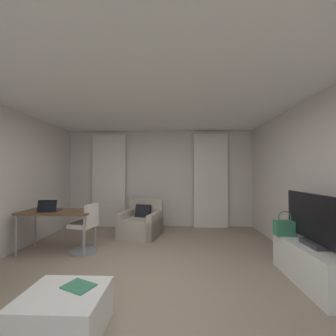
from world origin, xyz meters
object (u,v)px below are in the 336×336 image
tv_console (314,265)px  desk_chair (85,231)px  laptop (49,209)px  tv_flatscreen (315,221)px  magazine_open (79,286)px  desk (58,214)px  handbag_primary (285,227)px  armchair (141,224)px  coffee_table (63,313)px

tv_console → desk_chair: bearing=164.0°
laptop → tv_flatscreen: tv_flatscreen is taller
magazine_open → desk_chair: bearing=112.1°
desk_chair → desk: bearing=178.3°
tv_console → handbag_primary: size_ratio=3.24×
desk_chair → handbag_primary: desk_chair is taller
laptop → desk: bearing=45.1°
laptop → tv_console: laptop is taller
laptop → handbag_primary: 3.95m
desk_chair → tv_flatscreen: 3.61m
desk → handbag_primary: size_ratio=3.53×
armchair → laptop: 1.94m
laptop → handbag_primary: bearing=-6.8°
armchair → laptop: size_ratio=2.88×
armchair → magazine_open: 2.88m
magazine_open → handbag_primary: handbag_primary is taller
desk → tv_flatscreen: (3.95, -1.04, 0.14)m
desk → tv_flatscreen: tv_flatscreen is taller
laptop → coffee_table: 2.31m
coffee_table → tv_flatscreen: (2.79, 0.90, 0.64)m
tv_flatscreen → laptop: bearing=167.1°
desk → desk_chair: (0.52, -0.02, -0.29)m
handbag_primary → tv_flatscreen: bearing=-73.0°
desk → tv_flatscreen: bearing=-14.7°
magazine_open → handbag_primary: bearing=26.4°
armchair → coffee_table: 2.98m
laptop → magazine_open: (1.36, -1.73, -0.42)m
coffee_table → magazine_open: bearing=45.2°
coffee_table → tv_console: size_ratio=0.60×
handbag_primary → desk_chair: bearing=170.4°
armchair → coffee_table: (-0.21, -2.97, -0.09)m
desk → magazine_open: bearing=-55.7°
magazine_open → tv_flatscreen: bearing=16.7°
desk → tv_console: desk is taller
armchair → handbag_primary: handbag_primary is taller
coffee_table → tv_flatscreen: 3.00m
desk_chair → tv_flatscreen: bearing=-16.5°
armchair → magazine_open: size_ratio=2.99×
tv_flatscreen → coffee_table: bearing=-162.1°
desk_chair → handbag_primary: bearing=-9.6°
coffee_table → tv_console: 2.94m
magazine_open → tv_flatscreen: tv_flatscreen is taller
desk → handbag_primary: (3.81, -0.57, -0.06)m
desk → magazine_open: desk is taller
magazine_open → handbag_primary: (2.55, 1.27, 0.25)m
tv_flatscreen → tv_console: bearing=90.0°
armchair → handbag_primary: bearing=-33.4°
desk_chair → armchair: bearing=50.6°
handbag_primary → tv_console: bearing=-71.7°
laptop → magazine_open: laptop is taller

